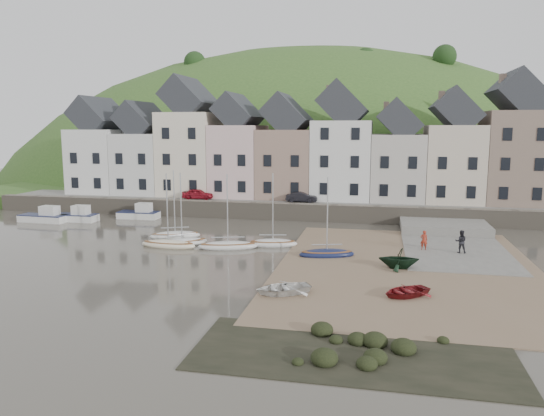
% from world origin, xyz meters
% --- Properties ---
extents(ground, '(160.00, 160.00, 0.00)m').
position_xyz_m(ground, '(0.00, 0.00, 0.00)').
color(ground, '#4D483C').
rests_on(ground, ground).
extents(quay_land, '(90.00, 30.00, 1.50)m').
position_xyz_m(quay_land, '(0.00, 32.00, 0.75)').
color(quay_land, '#365A24').
rests_on(quay_land, ground).
extents(quay_street, '(70.00, 7.00, 0.10)m').
position_xyz_m(quay_street, '(0.00, 20.50, 1.55)').
color(quay_street, slate).
rests_on(quay_street, quay_land).
extents(seawall, '(70.00, 1.20, 1.80)m').
position_xyz_m(seawall, '(0.00, 17.00, 0.90)').
color(seawall, slate).
rests_on(seawall, ground).
extents(beach, '(18.00, 26.00, 0.06)m').
position_xyz_m(beach, '(11.00, 0.00, 0.03)').
color(beach, '#7B634B').
rests_on(beach, ground).
extents(slipway, '(8.00, 18.00, 0.12)m').
position_xyz_m(slipway, '(15.00, 8.00, 0.06)').
color(slipway, slate).
rests_on(slipway, ground).
extents(hillside, '(134.40, 84.00, 84.00)m').
position_xyz_m(hillside, '(-5.00, 60.00, -17.99)').
color(hillside, '#365A24').
rests_on(hillside, ground).
extents(townhouse_terrace, '(61.05, 8.00, 13.93)m').
position_xyz_m(townhouse_terrace, '(1.76, 24.00, 7.32)').
color(townhouse_terrace, silver).
rests_on(townhouse_terrace, quay_land).
extents(sailboat_0, '(4.70, 3.21, 6.32)m').
position_xyz_m(sailboat_0, '(-8.86, 6.01, 0.26)').
color(sailboat_0, silver).
rests_on(sailboat_0, ground).
extents(sailboat_1, '(4.40, 3.89, 6.32)m').
position_xyz_m(sailboat_1, '(-7.14, 3.32, 0.26)').
color(sailboat_1, silver).
rests_on(sailboat_1, ground).
extents(sailboat_2, '(4.84, 1.73, 6.32)m').
position_xyz_m(sailboat_2, '(-8.02, 2.51, 0.26)').
color(sailboat_2, beige).
rests_on(sailboat_2, ground).
extents(sailboat_3, '(4.31, 2.30, 6.32)m').
position_xyz_m(sailboat_3, '(0.35, 4.67, 0.27)').
color(sailboat_3, silver).
rests_on(sailboat_3, ground).
extents(sailboat_4, '(5.13, 2.86, 6.32)m').
position_xyz_m(sailboat_4, '(-3.05, 3.03, 0.26)').
color(sailboat_4, silver).
rests_on(sailboat_4, ground).
extents(sailboat_5, '(4.52, 2.62, 6.32)m').
position_xyz_m(sailboat_5, '(5.12, 2.00, 0.26)').
color(sailboat_5, '#151D42').
rests_on(sailboat_5, ground).
extents(motorboat_0, '(4.67, 1.84, 1.70)m').
position_xyz_m(motorboat_0, '(-22.22, 11.73, 0.58)').
color(motorboat_0, silver).
rests_on(motorboat_0, ground).
extents(motorboat_1, '(5.23, 2.00, 1.70)m').
position_xyz_m(motorboat_1, '(-25.26, 10.68, 0.58)').
color(motorboat_1, silver).
rests_on(motorboat_1, ground).
extents(motorboat_2, '(4.48, 1.82, 1.70)m').
position_xyz_m(motorboat_2, '(-16.46, 14.63, 0.58)').
color(motorboat_2, silver).
rests_on(motorboat_2, ground).
extents(rowboat_white, '(4.07, 3.73, 0.69)m').
position_xyz_m(rowboat_white, '(3.50, -7.61, 0.41)').
color(rowboat_white, white).
rests_on(rowboat_white, beach).
extents(rowboat_green, '(2.88, 2.52, 1.44)m').
position_xyz_m(rowboat_green, '(10.38, -0.47, 0.78)').
color(rowboat_green, black).
rests_on(rowboat_green, beach).
extents(rowboat_red, '(3.66, 3.50, 0.62)m').
position_xyz_m(rowboat_red, '(10.61, -6.58, 0.37)').
color(rowboat_red, maroon).
rests_on(rowboat_red, beach).
extents(person_red, '(0.57, 0.38, 1.57)m').
position_xyz_m(person_red, '(12.51, 5.38, 0.90)').
color(person_red, maroon).
rests_on(person_red, slipway).
extents(person_dark, '(0.89, 0.71, 1.79)m').
position_xyz_m(person_dark, '(15.24, 4.94, 1.01)').
color(person_dark, black).
rests_on(person_dark, slipway).
extents(car_left, '(3.70, 1.83, 1.21)m').
position_xyz_m(car_left, '(-11.57, 19.50, 2.21)').
color(car_left, maroon).
rests_on(car_left, quay_street).
extents(car_right, '(3.45, 1.27, 1.13)m').
position_xyz_m(car_right, '(0.51, 19.50, 2.16)').
color(car_right, black).
rests_on(car_right, quay_street).
extents(shore_rocks, '(14.00, 6.00, 0.77)m').
position_xyz_m(shore_rocks, '(8.18, -14.77, 0.14)').
color(shore_rocks, black).
rests_on(shore_rocks, ground).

